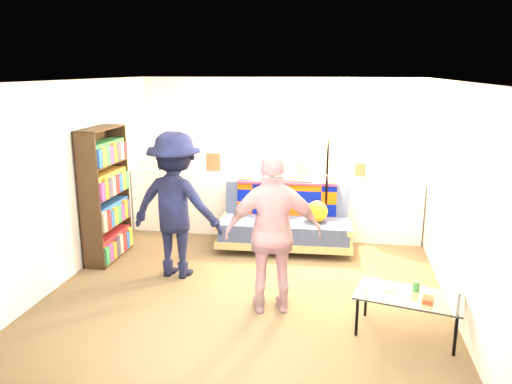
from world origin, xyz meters
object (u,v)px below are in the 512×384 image
coffee_table (409,298)px  floor_lamp (327,168)px  person_left (176,205)px  bookshelf (105,199)px  person_right (274,234)px  futon_sofa (286,222)px

coffee_table → floor_lamp: floor_lamp is taller
person_left → bookshelf: bearing=-12.5°
bookshelf → floor_lamp: 3.10m
floor_lamp → person_left: 2.30m
bookshelf → coffee_table: 4.09m
person_left → person_right: size_ratio=1.04×
bookshelf → person_left: bearing=-19.4°
bookshelf → person_right: 2.70m
futon_sofa → bookshelf: 2.53m
person_left → futon_sofa: bearing=-128.9°
floor_lamp → person_left: size_ratio=0.90×
futon_sofa → person_right: (0.08, -1.95, 0.49)m
person_right → bookshelf: bearing=-36.8°
futon_sofa → floor_lamp: bearing=23.0°
coffee_table → bookshelf: bearing=159.4°
person_right → coffee_table: bearing=156.7°
floor_lamp → person_right: (-0.47, -2.18, -0.28)m
futon_sofa → bookshelf: size_ratio=1.08×
coffee_table → person_right: 1.47m
bookshelf → floor_lamp: size_ratio=1.10×
bookshelf → floor_lamp: bookshelf is taller
futon_sofa → person_right: 2.01m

